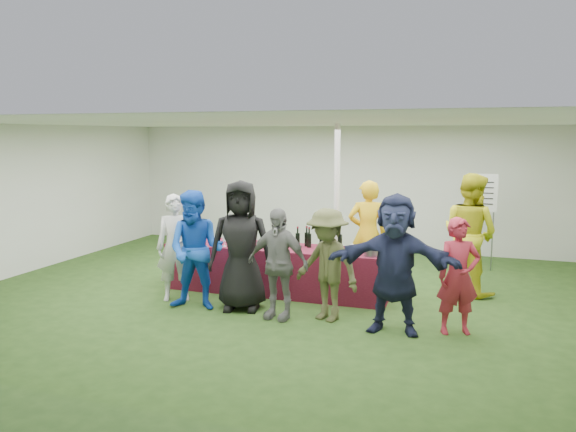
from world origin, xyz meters
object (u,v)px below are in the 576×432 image
(dump_bucket, at_px, (371,250))
(customer_1, at_px, (196,250))
(customer_5, at_px, (395,264))
(serving_table, at_px, (276,269))
(customer_2, at_px, (241,246))
(customer_4, at_px, (327,265))
(customer_6, at_px, (458,276))
(staff_pourer, at_px, (368,234))
(customer_3, at_px, (278,264))
(wine_list_sign, at_px, (483,200))
(customer_0, at_px, (176,248))
(staff_back, at_px, (470,234))

(dump_bucket, relative_size, customer_1, 0.12)
(dump_bucket, bearing_deg, customer_5, -64.13)
(customer_5, bearing_deg, serving_table, 148.59)
(customer_1, height_order, customer_2, customer_2)
(customer_4, bearing_deg, customer_6, 23.51)
(serving_table, bearing_deg, customer_1, -124.22)
(customer_1, distance_m, customer_2, 0.65)
(dump_bucket, relative_size, staff_pourer, 0.12)
(staff_pourer, height_order, customer_2, customer_2)
(dump_bucket, distance_m, customer_6, 1.49)
(customer_2, bearing_deg, customer_6, -14.41)
(serving_table, xyz_separation_m, customer_3, (0.45, -1.19, 0.39))
(customer_1, bearing_deg, wine_list_sign, 36.74)
(serving_table, distance_m, staff_pourer, 1.63)
(dump_bucket, xyz_separation_m, customer_6, (1.26, -0.80, -0.09))
(wine_list_sign, distance_m, staff_pourer, 2.59)
(serving_table, distance_m, customer_0, 1.63)
(customer_0, bearing_deg, customer_1, -55.18)
(serving_table, distance_m, customer_4, 1.58)
(wine_list_sign, relative_size, customer_5, 1.01)
(staff_back, distance_m, customer_0, 4.59)
(customer_2, bearing_deg, wine_list_sign, 34.31)
(customer_0, xyz_separation_m, customer_2, (1.12, -0.10, 0.12))
(customer_0, bearing_deg, staff_pourer, 8.63)
(staff_back, bearing_deg, customer_4, 81.67)
(customer_4, xyz_separation_m, customer_5, (0.93, -0.18, 0.12))
(serving_table, xyz_separation_m, customer_5, (2.05, -1.22, 0.52))
(staff_pourer, relative_size, customer_4, 1.16)
(customer_4, bearing_deg, customer_1, -153.80)
(customer_3, bearing_deg, customer_4, 19.31)
(customer_0, relative_size, customer_6, 1.09)
(customer_1, relative_size, customer_5, 0.97)
(customer_6, bearing_deg, customer_2, 157.64)
(dump_bucket, distance_m, customer_4, 0.94)
(staff_back, bearing_deg, customer_0, 56.97)
(customer_1, xyz_separation_m, customer_2, (0.62, 0.20, 0.07))
(dump_bucket, distance_m, customer_1, 2.54)
(serving_table, bearing_deg, staff_back, 18.06)
(wine_list_sign, height_order, customer_5, wine_list_sign)
(customer_2, xyz_separation_m, customer_6, (3.00, -0.04, -0.19))
(staff_pourer, relative_size, staff_back, 0.93)
(customer_1, bearing_deg, customer_5, -8.81)
(customer_0, height_order, customer_2, customer_2)
(customer_0, xyz_separation_m, customer_6, (4.12, -0.15, -0.07))
(serving_table, xyz_separation_m, wine_list_sign, (3.10, 2.65, 0.94))
(staff_pourer, relative_size, customer_5, 0.99)
(wine_list_sign, height_order, staff_back, staff_back)
(wine_list_sign, height_order, customer_6, wine_list_sign)
(staff_pourer, xyz_separation_m, customer_5, (0.74, -2.05, 0.00))
(staff_back, relative_size, customer_6, 1.29)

